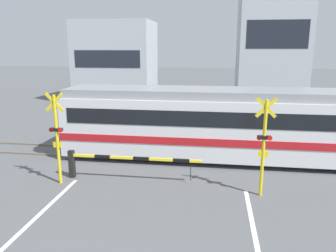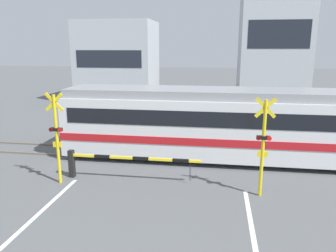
{
  "view_description": "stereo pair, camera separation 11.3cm",
  "coord_description": "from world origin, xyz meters",
  "px_view_note": "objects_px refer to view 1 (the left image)",
  "views": [
    {
      "loc": [
        1.98,
        -2.88,
        4.88
      ],
      "look_at": [
        0.0,
        10.61,
        1.6
      ],
      "focal_mm": 35.0,
      "sensor_mm": 36.0,
      "label": 1
    },
    {
      "loc": [
        2.09,
        -2.86,
        4.88
      ],
      "look_at": [
        0.0,
        10.61,
        1.6
      ],
      "focal_mm": 35.0,
      "sensor_mm": 36.0,
      "label": 2
    }
  ],
  "objects_px": {
    "crossing_barrier_near": "(109,161)",
    "crossing_signal_left": "(57,134)",
    "commuter_train": "(293,124)",
    "crossing_signal_right": "(264,143)",
    "crossing_barrier_far": "(213,126)"
  },
  "relations": [
    {
      "from": "crossing_barrier_near",
      "to": "crossing_signal_left",
      "type": "xyz_separation_m",
      "value": [
        -1.7,
        -0.6,
        1.11
      ]
    },
    {
      "from": "crossing_barrier_near",
      "to": "crossing_signal_left",
      "type": "relative_size",
      "value": 1.51
    },
    {
      "from": "commuter_train",
      "to": "crossing_signal_left",
      "type": "xyz_separation_m",
      "value": [
        -8.87,
        -3.63,
        0.17
      ]
    },
    {
      "from": "commuter_train",
      "to": "crossing_signal_right",
      "type": "distance_m",
      "value": 4.01
    },
    {
      "from": "commuter_train",
      "to": "crossing_barrier_near",
      "type": "bearing_deg",
      "value": -157.1
    },
    {
      "from": "crossing_barrier_near",
      "to": "crossing_signal_left",
      "type": "bearing_deg",
      "value": -160.59
    },
    {
      "from": "crossing_signal_left",
      "to": "crossing_signal_right",
      "type": "height_order",
      "value": "same"
    },
    {
      "from": "crossing_barrier_far",
      "to": "commuter_train",
      "type": "bearing_deg",
      "value": -42.18
    },
    {
      "from": "commuter_train",
      "to": "crossing_barrier_near",
      "type": "xyz_separation_m",
      "value": [
        -7.18,
        -3.03,
        -0.94
      ]
    },
    {
      "from": "crossing_barrier_far",
      "to": "crossing_signal_right",
      "type": "distance_m",
      "value": 7.01
    },
    {
      "from": "crossing_barrier_near",
      "to": "crossing_barrier_far",
      "type": "height_order",
      "value": "same"
    },
    {
      "from": "crossing_barrier_near",
      "to": "commuter_train",
      "type": "bearing_deg",
      "value": 22.9
    },
    {
      "from": "commuter_train",
      "to": "crossing_barrier_far",
      "type": "relative_size",
      "value": 3.94
    },
    {
      "from": "crossing_barrier_near",
      "to": "crossing_barrier_far",
      "type": "relative_size",
      "value": 1.0
    },
    {
      "from": "commuter_train",
      "to": "crossing_signal_left",
      "type": "relative_size",
      "value": 5.93
    }
  ]
}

